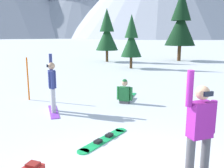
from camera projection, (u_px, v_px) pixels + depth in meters
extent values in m
cylinder|color=#4C4C51|center=(205.00, 159.00, 4.35)|extent=(0.15, 0.15, 0.90)
cylinder|color=#4C4C51|center=(190.00, 162.00, 4.24)|extent=(0.15, 0.15, 0.90)
cube|color=#8C1E8C|center=(200.00, 120.00, 4.14)|extent=(0.46, 0.37, 0.62)
cylinder|color=#8C1E8C|center=(213.00, 117.00, 4.23)|extent=(0.11, 0.11, 0.58)
cylinder|color=#8C1E8C|center=(190.00, 89.00, 3.94)|extent=(0.11, 0.11, 0.60)
sphere|color=tan|center=(203.00, 93.00, 4.05)|extent=(0.24, 0.24, 0.24)
cube|color=black|center=(209.00, 94.00, 3.92)|extent=(0.17, 0.10, 0.08)
cube|color=#993FD8|center=(54.00, 112.00, 8.53)|extent=(0.75, 1.56, 0.02)
cylinder|color=#B7B7BC|center=(53.00, 101.00, 8.29)|extent=(0.15, 0.15, 0.85)
cylinder|color=#B7B7BC|center=(53.00, 98.00, 8.59)|extent=(0.15, 0.15, 0.85)
cube|color=navy|center=(52.00, 79.00, 8.30)|extent=(0.35, 0.45, 0.58)
cylinder|color=navy|center=(53.00, 80.00, 8.05)|extent=(0.11, 0.11, 0.58)
cylinder|color=navy|center=(51.00, 62.00, 8.43)|extent=(0.11, 0.11, 0.60)
sphere|color=tan|center=(51.00, 66.00, 8.21)|extent=(0.24, 0.24, 0.24)
cube|color=black|center=(47.00, 66.00, 8.17)|extent=(0.09, 0.17, 0.08)
cube|color=#4C4C51|center=(124.00, 102.00, 9.63)|extent=(0.42, 0.37, 0.10)
cylinder|color=#4C4C51|center=(125.00, 98.00, 10.12)|extent=(0.35, 0.81, 0.14)
cylinder|color=#4C4C51|center=(130.00, 98.00, 10.06)|extent=(0.35, 0.81, 0.14)
cube|color=#19B259|center=(129.00, 97.00, 10.48)|extent=(0.70, 1.61, 0.02)
cube|color=#237238|center=(125.00, 94.00, 9.56)|extent=(0.45, 0.34, 0.55)
cylinder|color=#237238|center=(118.00, 93.00, 9.63)|extent=(0.11, 0.11, 0.52)
cylinder|color=#237238|center=(131.00, 94.00, 9.49)|extent=(0.11, 0.11, 0.52)
sphere|color=tan|center=(125.00, 83.00, 9.48)|extent=(0.24, 0.24, 0.24)
sphere|color=#237238|center=(125.00, 82.00, 9.47)|extent=(0.20, 0.20, 0.20)
cube|color=#19B259|center=(104.00, 140.00, 6.24)|extent=(1.13, 1.46, 0.02)
cylinder|color=#19B259|center=(121.00, 130.00, 6.86)|extent=(0.41, 0.41, 0.02)
cylinder|color=#19B259|center=(83.00, 152.00, 5.61)|extent=(0.41, 0.41, 0.02)
cube|color=black|center=(109.00, 135.00, 6.42)|extent=(0.23, 0.24, 0.07)
cube|color=black|center=(98.00, 141.00, 6.04)|extent=(0.23, 0.24, 0.07)
cube|color=maroon|center=(33.00, 164.00, 4.64)|extent=(0.28, 0.26, 0.06)
cylinder|color=orange|center=(28.00, 79.00, 9.94)|extent=(0.06, 0.06, 1.75)
cylinder|color=#472D19|center=(107.00, 56.00, 24.13)|extent=(0.26, 0.26, 1.13)
cone|color=#194723|center=(107.00, 38.00, 23.78)|extent=(2.17, 2.17, 2.41)
cone|color=#194723|center=(107.00, 20.00, 23.44)|extent=(1.41, 1.41, 2.21)
cylinder|color=#472D19|center=(131.00, 63.00, 19.41)|extent=(0.21, 0.21, 0.93)
cone|color=#194723|center=(131.00, 44.00, 19.13)|extent=(1.64, 1.64, 1.97)
cone|color=#194723|center=(132.00, 26.00, 18.85)|extent=(1.06, 1.06, 1.81)
cylinder|color=#472D19|center=(179.00, 53.00, 24.98)|extent=(0.35, 0.35, 1.55)
cone|color=black|center=(180.00, 29.00, 24.49)|extent=(3.03, 3.03, 3.31)
cone|color=black|center=(182.00, 5.00, 24.03)|extent=(1.97, 1.97, 3.03)
cone|color=#8C93A3|center=(78.00, 8.00, 208.29)|extent=(123.40, 123.40, 49.89)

